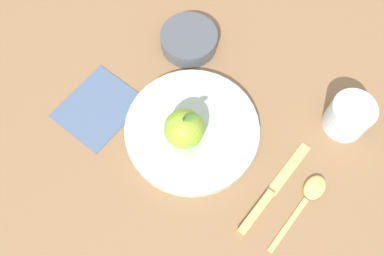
{
  "coord_description": "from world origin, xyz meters",
  "views": [
    {
      "loc": [
        -0.07,
        -0.24,
        0.69
      ],
      "look_at": [
        -0.02,
        0.04,
        0.02
      ],
      "focal_mm": 37.9,
      "sensor_mm": 36.0,
      "label": 1
    }
  ],
  "objects": [
    {
      "name": "side_bowl",
      "position": [
        0.01,
        0.23,
        0.02
      ],
      "size": [
        0.11,
        0.11,
        0.03
      ],
      "color": "#4C5156",
      "rests_on": "ground_plane"
    },
    {
      "name": "spoon",
      "position": [
        0.15,
        -0.12,
        0.01
      ],
      "size": [
        0.14,
        0.12,
        0.01
      ],
      "color": "#D8B766",
      "rests_on": "ground_plane"
    },
    {
      "name": "cup",
      "position": [
        0.26,
        -0.0,
        0.04
      ],
      "size": [
        0.08,
        0.08,
        0.07
      ],
      "color": "silver",
      "rests_on": "ground_plane"
    },
    {
      "name": "apple",
      "position": [
        -0.04,
        0.02,
        0.05
      ],
      "size": [
        0.07,
        0.07,
        0.08
      ],
      "color": "#8CB22D",
      "rests_on": "dinner_plate"
    },
    {
      "name": "linen_napkin",
      "position": [
        -0.18,
        0.12,
        0.0
      ],
      "size": [
        0.19,
        0.18,
        0.0
      ],
      "primitive_type": "cube",
      "rotation": [
        0.0,
        0.0,
        5.42
      ],
      "color": "slate",
      "rests_on": "ground_plane"
    },
    {
      "name": "dinner_plate",
      "position": [
        -0.02,
        0.04,
        0.01
      ],
      "size": [
        0.24,
        0.24,
        0.02
      ],
      "color": "#B2C6B2",
      "rests_on": "ground_plane"
    },
    {
      "name": "ground_plane",
      "position": [
        0.0,
        0.0,
        0.0
      ],
      "size": [
        2.4,
        2.4,
        0.0
      ],
      "primitive_type": "plane",
      "color": "olive"
    },
    {
      "name": "knife",
      "position": [
        0.09,
        -0.1,
        0.0
      ],
      "size": [
        0.16,
        0.14,
        0.01
      ],
      "color": "#D8B766",
      "rests_on": "ground_plane"
    }
  ]
}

